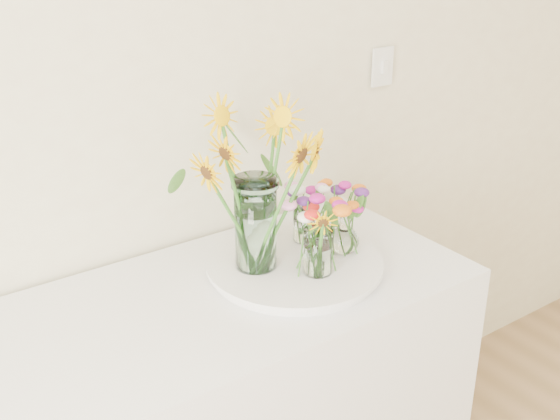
{
  "coord_description": "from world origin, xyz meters",
  "views": [
    {
      "loc": [
        -0.85,
        0.65,
        1.78
      ],
      "look_at": [
        0.05,
        1.92,
        1.09
      ],
      "focal_mm": 45.0,
      "sensor_mm": 36.0,
      "label": 1
    }
  ],
  "objects": [
    {
      "name": "sunflower_bouquet",
      "position": [
        0.01,
        1.96,
        1.15
      ],
      "size": [
        0.69,
        0.69,
        0.44
      ],
      "primitive_type": null,
      "rotation": [
        0.0,
        0.0,
        0.33
      ],
      "color": "#FBBF05",
      "rests_on": "tray"
    },
    {
      "name": "small_vase_b",
      "position": [
        0.24,
        1.89,
        0.98
      ],
      "size": [
        0.1,
        0.1,
        0.11
      ],
      "primitive_type": null,
      "rotation": [
        0.0,
        0.0,
        -0.23
      ],
      "color": "white",
      "rests_on": "tray"
    },
    {
      "name": "small_vase_c",
      "position": [
        0.19,
        2.0,
        0.98
      ],
      "size": [
        0.07,
        0.07,
        0.1
      ],
      "primitive_type": "cylinder",
      "rotation": [
        0.0,
        0.0,
        -0.09
      ],
      "color": "white",
      "rests_on": "tray"
    },
    {
      "name": "wildflower_posy_c",
      "position": [
        0.19,
        2.0,
        1.02
      ],
      "size": [
        0.2,
        0.2,
        0.19
      ],
      "primitive_type": null,
      "color": "orange",
      "rests_on": "tray"
    },
    {
      "name": "mason_jar",
      "position": [
        0.01,
        1.96,
        1.05
      ],
      "size": [
        0.13,
        0.13,
        0.24
      ],
      "primitive_type": "cylinder",
      "rotation": [
        0.0,
        0.0,
        0.33
      ],
      "color": "silver",
      "rests_on": "tray"
    },
    {
      "name": "wildflower_posy_a",
      "position": [
        0.11,
        1.84,
        1.03
      ],
      "size": [
        0.21,
        0.21,
        0.21
      ],
      "primitive_type": null,
      "color": "orange",
      "rests_on": "tray"
    },
    {
      "name": "tray",
      "position": [
        0.1,
        1.92,
        0.91
      ],
      "size": [
        0.43,
        0.43,
        0.02
      ],
      "primitive_type": "cylinder",
      "color": "white",
      "rests_on": "counter"
    },
    {
      "name": "small_vase_a",
      "position": [
        0.11,
        1.84,
        0.99
      ],
      "size": [
        0.08,
        0.08,
        0.12
      ],
      "primitive_type": "cylinder",
      "rotation": [
        0.0,
        0.0,
        0.16
      ],
      "color": "white",
      "rests_on": "tray"
    },
    {
      "name": "wildflower_posy_b",
      "position": [
        0.24,
        1.89,
        1.03
      ],
      "size": [
        0.2,
        0.2,
        0.2
      ],
      "primitive_type": null,
      "color": "orange",
      "rests_on": "tray"
    }
  ]
}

